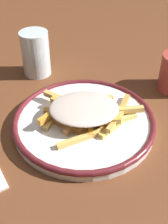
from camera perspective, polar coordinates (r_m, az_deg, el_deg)
ground_plane at (r=0.62m, az=0.00°, el=-2.74°), size 2.60×2.60×0.00m
plate at (r=0.61m, az=0.00°, el=-1.84°), size 0.30×0.30×0.02m
fries_heap at (r=0.59m, az=0.32°, el=-0.00°), size 0.22×0.20×0.04m
water_glass at (r=0.77m, az=-9.50°, el=11.28°), size 0.07×0.07×0.12m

